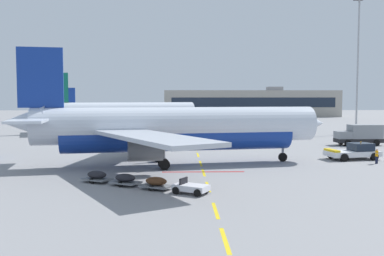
# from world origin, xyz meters

# --- Properties ---
(ground) EXTENTS (400.00, 400.00, 0.00)m
(ground) POSITION_xyz_m (40.00, 40.00, 0.00)
(ground) COLOR gray
(apron_paint_markings) EXTENTS (8.00, 95.50, 0.01)m
(apron_paint_markings) POSITION_xyz_m (18.00, 37.26, 0.00)
(apron_paint_markings) COLOR yellow
(apron_paint_markings) RESTS_ON ground
(airliner_foreground) EXTENTS (34.73, 34.12, 12.20)m
(airliner_foreground) POSITION_xyz_m (15.07, 26.42, 3.95)
(airliner_foreground) COLOR silver
(airliner_foreground) RESTS_ON ground
(pushback_tug) EXTENTS (6.41, 4.01, 2.08)m
(pushback_tug) POSITION_xyz_m (36.17, 30.08, 0.90)
(pushback_tug) COLOR silver
(pushback_tug) RESTS_ON ground
(airliner_mid_left) EXTENTS (29.23, 29.08, 10.26)m
(airliner_mid_left) POSITION_xyz_m (-5.31, 105.91, 3.32)
(airliner_mid_left) COLOR silver
(airliner_mid_left) RESTS_ON ground
(airliner_far_center) EXTENTS (34.44, 33.10, 12.38)m
(airliner_far_center) POSITION_xyz_m (3.55, 72.87, 4.01)
(airliner_far_center) COLOR silver
(airliner_far_center) RESTS_ON ground
(catering_truck) EXTENTS (7.11, 2.95, 3.14)m
(catering_truck) POSITION_xyz_m (43.24, 44.93, 1.65)
(catering_truck) COLOR black
(catering_truck) RESTS_ON ground
(baggage_train) EXTENTS (10.78, 7.05, 1.14)m
(baggage_train) POSITION_xyz_m (12.60, 14.92, 0.53)
(baggage_train) COLOR silver
(baggage_train) RESTS_ON ground
(ground_crew_worker) EXTENTS (0.35, 0.64, 1.67)m
(ground_crew_worker) POSITION_xyz_m (37.21, 26.58, 0.95)
(ground_crew_worker) COLOR #191E38
(ground_crew_worker) RESTS_ON ground
(apron_light_mast_far) EXTENTS (1.80, 1.80, 27.23)m
(apron_light_mast_far) POSITION_xyz_m (51.50, 65.99, 16.75)
(apron_light_mast_far) COLOR slate
(apron_light_mast_far) RESTS_ON ground
(terminal_satellite) EXTENTS (68.19, 21.11, 11.88)m
(terminal_satellite) POSITION_xyz_m (43.92, 152.36, 5.16)
(terminal_satellite) COLOR #9E998E
(terminal_satellite) RESTS_ON ground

